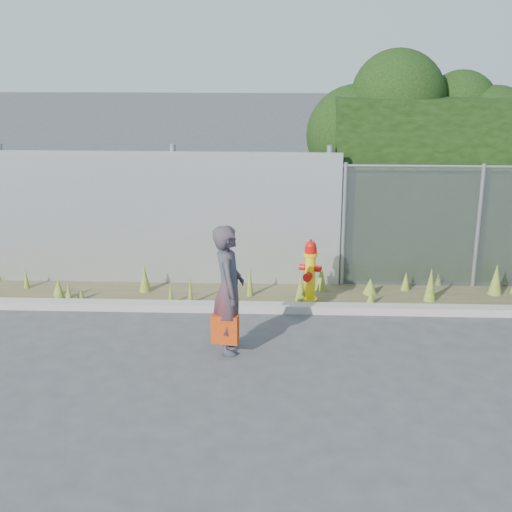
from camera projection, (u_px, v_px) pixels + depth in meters
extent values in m
plane|color=#3B3B3E|center=(275.00, 366.00, 8.97)|extent=(80.00, 80.00, 0.00)
cube|color=gray|center=(277.00, 308.00, 10.67)|extent=(16.00, 0.22, 0.12)
cube|color=#494229|center=(277.00, 297.00, 11.26)|extent=(16.00, 1.20, 0.01)
cone|color=#577021|center=(145.00, 279.00, 11.40)|extent=(0.19, 0.19, 0.45)
cone|color=#577021|center=(496.00, 280.00, 11.27)|extent=(0.22, 0.22, 0.51)
cone|color=#577021|center=(26.00, 279.00, 11.56)|extent=(0.10, 0.10, 0.36)
cone|color=#577021|center=(370.00, 287.00, 11.33)|extent=(0.24, 0.24, 0.27)
cone|color=#577021|center=(69.00, 294.00, 10.90)|extent=(0.13, 0.13, 0.36)
cone|color=#577021|center=(190.00, 290.00, 10.89)|extent=(0.08, 0.08, 0.49)
cone|color=#577021|center=(321.00, 278.00, 11.45)|extent=(0.19, 0.19, 0.43)
cone|color=#577021|center=(438.00, 279.00, 11.73)|extent=(0.12, 0.12, 0.22)
cone|color=#577021|center=(59.00, 290.00, 11.01)|extent=(0.19, 0.19, 0.38)
cone|color=#577021|center=(371.00, 298.00, 10.90)|extent=(0.14, 0.14, 0.24)
cone|color=#577021|center=(431.00, 285.00, 11.00)|extent=(0.19, 0.19, 0.54)
cone|color=#577021|center=(171.00, 293.00, 10.89)|extent=(0.09, 0.09, 0.38)
cone|color=#577021|center=(250.00, 281.00, 11.19)|extent=(0.10, 0.10, 0.54)
cone|color=#577021|center=(301.00, 289.00, 11.03)|extent=(0.18, 0.18, 0.42)
cone|color=#577021|center=(81.00, 295.00, 11.08)|extent=(0.15, 0.15, 0.20)
cone|color=#577021|center=(406.00, 282.00, 11.48)|extent=(0.16, 0.16, 0.31)
cone|color=#577021|center=(57.00, 290.00, 11.27)|extent=(0.14, 0.14, 0.21)
cube|color=#B6B9BE|center=(80.00, 218.00, 11.62)|extent=(8.50, 0.08, 2.20)
cylinder|color=gray|center=(7.00, 213.00, 11.77)|extent=(0.10, 0.10, 2.30)
cylinder|color=gray|center=(175.00, 214.00, 11.66)|extent=(0.10, 0.10, 2.30)
cylinder|color=gray|center=(328.00, 216.00, 11.56)|extent=(0.10, 0.10, 2.30)
cylinder|color=gray|center=(344.00, 225.00, 11.48)|extent=(0.07, 0.07, 2.05)
cylinder|color=gray|center=(478.00, 227.00, 11.40)|extent=(0.07, 0.07, 2.05)
sphere|color=black|center=(357.00, 135.00, 12.12)|extent=(1.72, 1.72, 1.72)
sphere|color=black|center=(398.00, 96.00, 11.77)|extent=(1.56, 1.56, 1.56)
sphere|color=black|center=(461.00, 106.00, 12.05)|extent=(1.22, 1.22, 1.22)
sphere|color=black|center=(491.00, 136.00, 12.00)|extent=(1.70, 1.70, 1.70)
cylinder|color=yellow|center=(309.00, 300.00, 11.07)|extent=(0.25, 0.25, 0.05)
cylinder|color=yellow|center=(310.00, 279.00, 10.97)|extent=(0.16, 0.16, 0.76)
cylinder|color=yellow|center=(311.00, 254.00, 10.85)|extent=(0.21, 0.21, 0.04)
cylinder|color=#B20F0A|center=(311.00, 250.00, 10.83)|extent=(0.19, 0.19, 0.09)
sphere|color=#B20F0A|center=(311.00, 246.00, 10.81)|extent=(0.17, 0.17, 0.17)
cylinder|color=#B20F0A|center=(311.00, 241.00, 10.78)|extent=(0.04, 0.04, 0.04)
cylinder|color=#B20F0A|center=(302.00, 268.00, 10.92)|extent=(0.09, 0.10, 0.10)
cylinder|color=#B20F0A|center=(318.00, 268.00, 10.91)|extent=(0.09, 0.10, 0.10)
cylinder|color=#B20F0A|center=(310.00, 277.00, 10.83)|extent=(0.13, 0.11, 0.13)
imported|color=#0D4C57|center=(229.00, 289.00, 9.15)|extent=(0.47, 0.66, 1.71)
cube|color=#A22F09|center=(225.00, 329.00, 9.15)|extent=(0.35, 0.13, 0.38)
cylinder|color=#A22F09|center=(225.00, 311.00, 9.07)|extent=(0.16, 0.01, 0.01)
cube|color=black|center=(230.00, 278.00, 9.38)|extent=(0.21, 0.09, 0.16)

